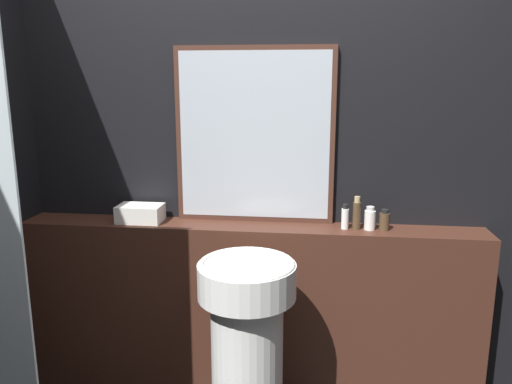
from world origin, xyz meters
TOP-DOWN VIEW (x-y plane):
  - wall_back at (0.00, 1.28)m, footprint 8.00×0.06m
  - vanity_counter at (0.00, 1.14)m, footprint 2.33×0.22m
  - pedestal_sink at (0.05, 0.71)m, footprint 0.42×0.42m
  - mirror at (0.02, 1.23)m, footprint 0.80×0.03m
  - towel_stack at (-0.56, 1.14)m, footprint 0.23×0.15m
  - shampoo_bottle at (0.47, 1.14)m, footprint 0.04×0.04m
  - conditioner_bottle at (0.53, 1.14)m, footprint 0.04×0.04m
  - lotion_bottle at (0.59, 1.14)m, footprint 0.05×0.05m
  - body_wash_bottle at (0.66, 1.14)m, footprint 0.05×0.05m

SIDE VIEW (x-z plane):
  - vanity_counter at x=0.00m, z-range 0.00..0.91m
  - pedestal_sink at x=0.05m, z-range 0.05..0.93m
  - towel_stack at x=-0.56m, z-range 0.91..1.00m
  - body_wash_bottle at x=0.66m, z-range 0.90..1.01m
  - lotion_bottle at x=0.59m, z-range 0.90..1.02m
  - shampoo_bottle at x=0.47m, z-range 0.90..1.03m
  - conditioner_bottle at x=0.53m, z-range 0.90..1.07m
  - wall_back at x=0.00m, z-range 0.00..2.50m
  - mirror at x=0.02m, z-range 0.91..1.79m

